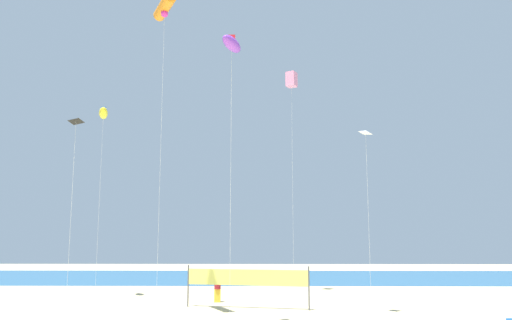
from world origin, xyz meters
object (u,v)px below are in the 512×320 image
Objects in this scene: beachgoer_maroon_shirt at (218,287)px; volleyball_net at (247,279)px; kite_black_diamond at (76,123)px; kite_white_diamond at (366,134)px; kite_violet_inflatable at (232,44)px; kite_yellow_inflatable at (103,113)px; kite_pink_box at (292,80)px; kite_orange_tube at (165,7)px.

volleyball_net reaches higher than beachgoer_maroon_shirt.
kite_black_diamond is at bearing -136.73° from volleyball_net.
kite_white_diamond is (8.44, -5.68, 8.58)m from beachgoer_maroon_shirt.
kite_violet_inflatable reaches higher than volleyball_net.
beachgoer_maroon_shirt is at bearing 146.07° from kite_white_diamond.
kite_yellow_inflatable reaches higher than kite_white_diamond.
volleyball_net is 16.53m from kite_pink_box.
beachgoer_maroon_shirt is 0.19× the size of kite_black_diamond.
kite_yellow_inflatable reaches higher than kite_black_diamond.
kite_pink_box reaches higher than kite_violet_inflatable.
kite_orange_tube reaches higher than kite_pink_box.
kite_pink_box is 1.27× the size of kite_yellow_inflatable.
kite_pink_box is at bearing 57.30° from kite_orange_tube.
beachgoer_maroon_shirt is 0.11× the size of kite_orange_tube.
kite_yellow_inflatable is 0.97× the size of kite_violet_inflatable.
kite_black_diamond is at bearing -135.70° from kite_orange_tube.
kite_black_diamond is 0.57× the size of kite_orange_tube.
kite_orange_tube is (-7.50, -11.68, 0.43)m from kite_pink_box.
kite_orange_tube is at bearing -135.44° from beachgoer_maroon_shirt.
beachgoer_maroon_shirt is at bearing 124.96° from volleyball_net.
kite_orange_tube is (-2.44, -6.76, 15.42)m from beachgoer_maroon_shirt.
kite_pink_box is 1.69× the size of kite_white_diamond.
beachgoer_maroon_shirt is 14.16m from kite_black_diamond.
kite_black_diamond reaches higher than volleyball_net.
kite_black_diamond is at bearing -125.92° from kite_pink_box.
kite_white_diamond is at bearing 5.69° from kite_orange_tube.
beachgoer_maroon_shirt is 17.01m from kite_orange_tube.
kite_orange_tube is at bearing -55.29° from kite_yellow_inflatable.
kite_white_diamond is at bearing 32.47° from kite_violet_inflatable.
kite_white_diamond is at bearing 16.86° from kite_black_diamond.
kite_white_diamond is (16.65, -7.24, -3.00)m from kite_yellow_inflatable.
kite_white_diamond is 0.73× the size of kite_violet_inflatable.
beachgoer_maroon_shirt is at bearing 98.03° from kite_violet_inflatable.
beachgoer_maroon_shirt is at bearing -135.83° from kite_pink_box.
kite_pink_box is at bearing 14.19° from kite_yellow_inflatable.
kite_orange_tube is at bearing 44.30° from kite_black_diamond.
volleyball_net is 0.75× the size of kite_black_diamond.
kite_violet_inflatable is (-0.50, -7.37, 11.26)m from volleyball_net.
kite_black_diamond is at bearing -77.87° from kite_yellow_inflatable.
volleyball_net is at bearing -80.67° from beachgoer_maroon_shirt.
beachgoer_maroon_shirt is 13.31m from kite_white_diamond.
kite_orange_tube is (5.77, -8.33, 3.84)m from kite_yellow_inflatable.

